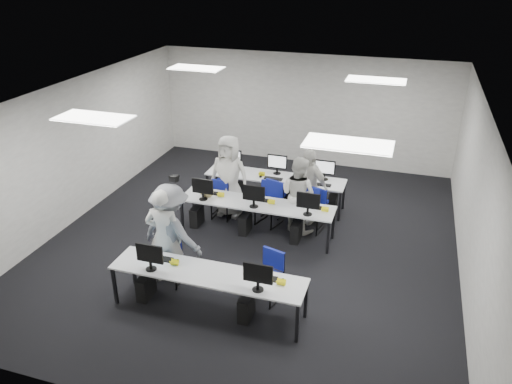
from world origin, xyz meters
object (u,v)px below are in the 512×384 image
(chair_4, at_px, (313,218))
(student_0, at_px, (164,237))
(chair_3, at_px, (269,211))
(chair_1, at_px, (268,285))
(photographer, at_px, (171,233))
(chair_6, at_px, (274,203))
(chair_2, at_px, (223,206))
(student_3, at_px, (308,186))
(chair_5, at_px, (224,201))
(student_1, at_px, (298,194))
(student_2, at_px, (229,176))
(chair_0, at_px, (168,267))
(desk_front, at_px, (208,275))
(desk_mid, at_px, (257,205))
(chair_7, at_px, (314,211))

(chair_4, bearing_deg, student_0, -116.20)
(chair_3, bearing_deg, chair_1, -56.84)
(chair_3, distance_m, photographer, 2.74)
(chair_6, bearing_deg, chair_2, -149.30)
(chair_2, bearing_deg, student_3, 13.97)
(chair_6, height_order, student_0, student_0)
(chair_5, relative_size, student_1, 0.53)
(chair_5, height_order, student_0, student_0)
(chair_3, relative_size, student_2, 0.51)
(chair_4, relative_size, chair_5, 1.02)
(chair_1, bearing_deg, chair_3, 121.90)
(student_0, distance_m, photographer, 0.16)
(chair_0, distance_m, chair_1, 1.82)
(student_1, distance_m, student_2, 1.62)
(photographer, bearing_deg, chair_0, 91.97)
(desk_front, xyz_separation_m, student_1, (0.75, 3.08, 0.14))
(chair_3, bearing_deg, student_0, -96.22)
(chair_5, bearing_deg, student_2, -5.66)
(chair_2, bearing_deg, student_2, 64.95)
(desk_front, distance_m, chair_4, 3.36)
(desk_front, relative_size, chair_5, 3.70)
(desk_front, relative_size, student_1, 1.95)
(desk_front, bearing_deg, desk_mid, 90.00)
(student_3, bearing_deg, student_2, -150.39)
(desk_mid, height_order, chair_3, chair_3)
(student_0, bearing_deg, chair_0, 146.69)
(chair_6, bearing_deg, desk_front, -83.91)
(chair_2, relative_size, chair_4, 0.95)
(photographer, bearing_deg, student_1, -114.40)
(chair_1, height_order, student_3, student_3)
(chair_1, height_order, photographer, photographer)
(chair_7, bearing_deg, student_2, -161.89)
(chair_3, bearing_deg, chair_0, -95.52)
(student_1, xyz_separation_m, student_2, (-1.60, 0.22, 0.10))
(desk_front, height_order, chair_4, chair_4)
(chair_2, height_order, chair_3, chair_3)
(chair_7, relative_size, student_2, 0.52)
(student_2, bearing_deg, student_0, -91.38)
(desk_front, bearing_deg, chair_7, 73.07)
(chair_7, bearing_deg, photographer, -112.16)
(student_3, bearing_deg, chair_5, -151.73)
(chair_1, xyz_separation_m, chair_6, (-0.73, 2.96, 0.01))
(chair_4, bearing_deg, chair_2, -166.14)
(photographer, bearing_deg, chair_6, -98.95)
(desk_mid, distance_m, chair_2, 1.15)
(chair_5, height_order, student_1, student_1)
(chair_3, relative_size, chair_7, 0.99)
(chair_5, height_order, student_3, student_3)
(chair_6, relative_size, photographer, 0.49)
(desk_mid, relative_size, student_0, 1.77)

